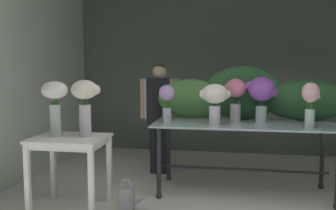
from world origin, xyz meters
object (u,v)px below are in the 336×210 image
(vase_blush_anemones, at_px, (310,100))
(vase_white_roses_tall, at_px, (55,100))
(vase_ivory_roses, at_px, (215,98))
(florist, at_px, (160,108))
(watering_can, at_px, (126,199))
(vase_lilac_ranunculus, at_px, (167,99))
(vase_rosy_lilies, at_px, (236,94))
(vase_violet_freesia, at_px, (262,92))
(vase_cream_lisianthus_tall, at_px, (85,100))
(display_table_glass, at_px, (244,134))
(side_table_white, at_px, (70,147))

(vase_blush_anemones, distance_m, vase_white_roses_tall, 2.69)
(vase_ivory_roses, bearing_deg, florist, 133.87)
(watering_can, bearing_deg, vase_lilac_ranunculus, 64.54)
(vase_blush_anemones, relative_size, vase_ivory_roses, 1.05)
(florist, height_order, vase_white_roses_tall, florist)
(vase_rosy_lilies, height_order, vase_violet_freesia, vase_violet_freesia)
(vase_rosy_lilies, xyz_separation_m, vase_cream_lisianthus_tall, (-1.55, -0.86, -0.01))
(vase_blush_anemones, bearing_deg, vase_cream_lisianthus_tall, -168.35)
(vase_lilac_ranunculus, bearing_deg, vase_ivory_roses, -11.05)
(florist, bearing_deg, vase_lilac_ranunculus, -72.18)
(vase_rosy_lilies, height_order, watering_can, vase_rosy_lilies)
(vase_blush_anemones, height_order, vase_cream_lisianthus_tall, vase_cream_lisianthus_tall)
(florist, bearing_deg, vase_blush_anemones, -25.82)
(vase_rosy_lilies, relative_size, vase_lilac_ranunculus, 1.16)
(vase_rosy_lilies, relative_size, vase_cream_lisianthus_tall, 0.87)
(florist, bearing_deg, display_table_glass, -29.12)
(display_table_glass, xyz_separation_m, florist, (-1.14, 0.63, 0.22))
(side_table_white, height_order, florist, florist)
(vase_rosy_lilies, xyz_separation_m, vase_blush_anemones, (0.78, -0.38, -0.03))
(vase_ivory_roses, relative_size, watering_can, 1.32)
(side_table_white, bearing_deg, vase_rosy_lilies, 28.36)
(vase_white_roses_tall, bearing_deg, vase_violet_freesia, 21.44)
(vase_cream_lisianthus_tall, bearing_deg, vase_lilac_ranunculus, 40.18)
(watering_can, bearing_deg, display_table_glass, 31.30)
(display_table_glass, xyz_separation_m, vase_lilac_ranunculus, (-0.91, -0.08, 0.40))
(vase_white_roses_tall, xyz_separation_m, vase_cream_lisianthus_tall, (0.30, 0.06, 0.00))
(vase_rosy_lilies, relative_size, vase_ivory_roses, 1.11)
(display_table_glass, distance_m, vase_rosy_lilies, 0.48)
(vase_rosy_lilies, distance_m, vase_ivory_roses, 0.41)
(vase_violet_freesia, height_order, vase_blush_anemones, vase_violet_freesia)
(florist, xyz_separation_m, vase_rosy_lilies, (1.03, -0.49, 0.24))
(vase_lilac_ranunculus, distance_m, vase_white_roses_tall, 1.27)
(display_table_glass, distance_m, vase_cream_lisianthus_tall, 1.86)
(vase_blush_anemones, bearing_deg, vase_ivory_roses, 177.42)
(vase_rosy_lilies, bearing_deg, vase_lilac_ranunculus, -164.37)
(florist, relative_size, vase_white_roses_tall, 2.65)
(side_table_white, height_order, vase_ivory_roses, vase_ivory_roses)
(vase_lilac_ranunculus, distance_m, watering_can, 1.23)
(vase_blush_anemones, xyz_separation_m, vase_ivory_roses, (-1.01, 0.05, 0.01))
(vase_lilac_ranunculus, bearing_deg, side_table_white, -142.44)
(vase_ivory_roses, distance_m, vase_cream_lisianthus_tall, 1.42)
(vase_blush_anemones, bearing_deg, vase_rosy_lilies, 153.92)
(vase_violet_freesia, bearing_deg, vase_cream_lisianthus_tall, -157.04)
(vase_violet_freesia, xyz_separation_m, vase_white_roses_tall, (-2.16, -0.85, -0.04))
(side_table_white, relative_size, vase_blush_anemones, 1.58)
(vase_blush_anemones, xyz_separation_m, vase_cream_lisianthus_tall, (-2.33, -0.48, 0.02))
(vase_blush_anemones, distance_m, vase_ivory_roses, 1.01)
(display_table_glass, height_order, vase_white_roses_tall, vase_white_roses_tall)
(vase_violet_freesia, bearing_deg, display_table_glass, -161.74)
(vase_ivory_roses, height_order, vase_cream_lisianthus_tall, vase_cream_lisianthus_tall)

